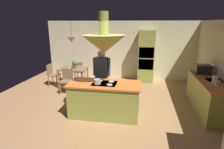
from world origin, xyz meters
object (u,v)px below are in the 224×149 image
Objects in this scene: kitchen_island at (105,99)px; cooking_pot_on_cooktop at (97,82)px; canister_flour at (218,83)px; chair_facing_island at (67,79)px; potted_plant_on_table at (75,64)px; dining_table at (73,71)px; chair_at_corner at (52,73)px; person_at_island at (102,74)px; cup_on_table at (69,68)px; oven_tower at (146,57)px; chair_by_back_wall at (79,70)px; canister_sugar at (215,80)px; microwave_on_counter at (203,69)px.

cooking_pot_on_cooktop is at bearing -140.91° from kitchen_island.
chair_facing_island is at bearing 165.19° from canister_flour.
canister_flour is at bearing 7.15° from cooking_pot_on_cooktop.
chair_facing_island is 0.75m from potted_plant_on_table.
chair_at_corner is at bearing -180.00° from dining_table.
potted_plant_on_table is at bearing 135.64° from person_at_island.
potted_plant_on_table is 3.33× the size of cup_on_table.
kitchen_island is 10.52× the size of cooking_pot_on_cooktop.
chair_at_corner is 5.77m from canister_flour.
oven_tower is 2.50× the size of chair_by_back_wall.
potted_plant_on_table is at bearing 96.66° from chair_by_back_wall.
chair_at_corner is at bearing 141.09° from kitchen_island.
canister_sugar is (1.74, -2.82, -0.06)m from oven_tower.
chair_facing_island is 4.68m from canister_sugar.
dining_table is at bearing 128.99° from kitchen_island.
oven_tower reaches higher than chair_at_corner.
potted_plant_on_table is at bearing -92.03° from chair_at_corner.
person_at_island is (-1.33, -2.53, -0.11)m from oven_tower.
canister_sugar is (4.62, -1.46, 0.22)m from cup_on_table.
kitchen_island is 6.31× the size of potted_plant_on_table.
person_at_island reaches higher than kitchen_island.
kitchen_island is 8.94× the size of canister_sugar.
cup_on_table is (-2.88, -1.36, -0.28)m from oven_tower.
cup_on_table is (-0.08, -0.87, 0.30)m from chair_by_back_wall.
cooking_pot_on_cooktop reaches higher than chair_by_back_wall.
canister_sugar is at bearing -12.66° from chair_facing_island.
cup_on_table is at bearing 100.36° from chair_facing_island.
microwave_on_counter is at bearing 27.99° from cooking_pot_on_cooktop.
canister_flour is (1.74, -3.00, -0.09)m from oven_tower.
person_at_island is at bearing -26.68° from chair_facing_island.
dining_table is at bearing 136.52° from person_at_island.
cup_on_table is at bearing -154.73° from oven_tower.
kitchen_island is at bearing -128.91° from chair_at_corner.
chair_by_back_wall is at bearing 118.10° from cooking_pot_on_cooktop.
dining_table is (-2.80, -1.14, -0.43)m from oven_tower.
cooking_pot_on_cooktop is (0.07, -0.84, 0.02)m from person_at_island.
microwave_on_counter is (3.07, 0.76, 0.08)m from person_at_island.
chair_at_corner is 5.72m from canister_sugar.
cup_on_table is 0.50× the size of cooking_pot_on_cooktop.
cooking_pot_on_cooktop is (-3.00, -0.56, -0.03)m from canister_sugar.
kitchen_island is 0.91m from person_at_island.
chair_by_back_wall is 4.75m from microwave_on_counter.
cup_on_table is (-0.16, -0.18, -0.12)m from potted_plant_on_table.
canister_sugar is (0.00, 0.18, 0.03)m from canister_flour.
person_at_island is at bearing -44.36° from potted_plant_on_table.
oven_tower is at bearing 69.52° from cooking_pot_on_cooktop.
kitchen_island reaches higher than chair_at_corner.
person_at_island is at bearing -166.18° from microwave_on_counter.
cooking_pot_on_cooktop is (-3.00, -0.38, 0.00)m from canister_flour.
dining_table is 2.27× the size of microwave_on_counter.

